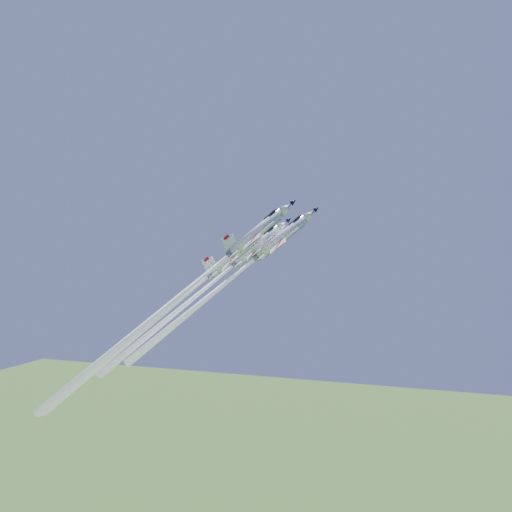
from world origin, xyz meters
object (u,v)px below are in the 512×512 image
(jet_lead, at_px, (223,285))
(jet_left, at_px, (195,296))
(jet_slot, at_px, (156,319))
(jet_right, at_px, (164,308))

(jet_lead, distance_m, jet_left, 6.96)
(jet_slot, bearing_deg, jet_left, 130.51)
(jet_right, bearing_deg, jet_left, 160.10)
(jet_left, relative_size, jet_right, 0.82)
(jet_left, relative_size, jet_slot, 0.88)
(jet_lead, xyz_separation_m, jet_left, (-6.40, 1.10, -2.51))
(jet_lead, relative_size, jet_slot, 0.85)
(jet_lead, xyz_separation_m, jet_right, (-6.96, -10.35, -3.73))
(jet_left, xyz_separation_m, jet_right, (-0.56, -11.45, -1.22))
(jet_right, distance_m, jet_slot, 6.38)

